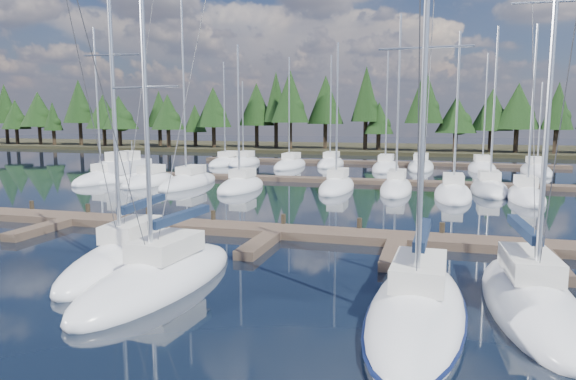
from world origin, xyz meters
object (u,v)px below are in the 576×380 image
(motor_yacht_left, at_px, (127,174))
(main_dock, at_px, (274,234))
(front_sailboat_3, at_px, (160,278))
(front_sailboat_4, at_px, (417,310))
(front_sailboat_2, at_px, (127,257))
(front_sailboat_5, at_px, (531,300))

(motor_yacht_left, bearing_deg, main_dock, -42.76)
(main_dock, height_order, front_sailboat_3, front_sailboat_3)
(front_sailboat_3, xyz_separation_m, front_sailboat_4, (8.83, -0.61, 0.00))
(front_sailboat_4, bearing_deg, front_sailboat_3, 176.02)
(front_sailboat_3, bearing_deg, front_sailboat_4, -3.98)
(motor_yacht_left, bearing_deg, front_sailboat_3, -54.93)
(front_sailboat_2, bearing_deg, front_sailboat_3, -37.94)
(main_dock, xyz_separation_m, front_sailboat_2, (-4.39, -6.01, 0.10))
(front_sailboat_2, bearing_deg, front_sailboat_5, -3.83)
(front_sailboat_5, bearing_deg, main_dock, 146.36)
(main_dock, xyz_separation_m, front_sailboat_5, (10.53, -7.00, 0.11))
(front_sailboat_2, relative_size, front_sailboat_5, 0.91)
(front_sailboat_4, distance_m, front_sailboat_5, 3.79)
(motor_yacht_left, bearing_deg, front_sailboat_4, -45.00)
(main_dock, distance_m, front_sailboat_2, 7.44)
(front_sailboat_4, bearing_deg, front_sailboat_2, 166.69)
(front_sailboat_2, xyz_separation_m, front_sailboat_4, (11.55, -2.73, -0.02))
(front_sailboat_5, bearing_deg, motor_yacht_left, 140.03)
(main_dock, relative_size, motor_yacht_left, 4.76)
(front_sailboat_5, bearing_deg, front_sailboat_2, 176.17)
(motor_yacht_left, bearing_deg, front_sailboat_5, -39.97)
(main_dock, distance_m, front_sailboat_4, 11.29)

